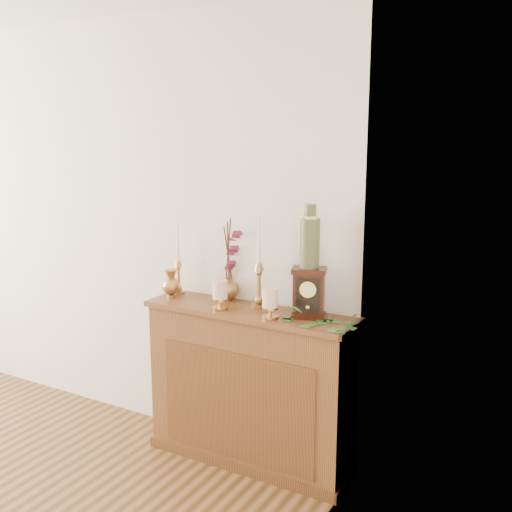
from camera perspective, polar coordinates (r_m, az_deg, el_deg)
The scene contains 10 objects.
console_shelf at distance 3.54m, azimuth -0.64°, elevation -12.75°, with size 1.24×0.34×0.93m.
candlestick_left at distance 3.68m, azimuth -7.39°, elevation -1.48°, with size 0.07×0.07×0.43m.
candlestick_center at distance 3.35m, azimuth 0.28°, elevation -2.10°, with size 0.09×0.09×0.53m.
bud_vase at distance 3.61m, azimuth -8.09°, elevation -2.66°, with size 0.11×0.11×0.17m.
ginger_jar at distance 3.51m, azimuth -2.31°, elevation -0.64°, with size 0.20×0.22×0.49m.
pillar_candle_left at distance 3.34m, azimuth -3.44°, elevation -3.56°, with size 0.09×0.09×0.18m.
pillar_candle_right at distance 3.17m, azimuth 1.34°, elevation -4.39°, with size 0.09×0.09×0.18m.
ivy_garland at distance 3.11m, azimuth 6.25°, elevation -6.35°, with size 0.51×0.23×0.09m.
mantel_clock at distance 3.20m, azimuth 5.06°, elevation -3.54°, with size 0.21×0.18×0.27m.
ceramic_vase at distance 3.14m, azimuth 5.16°, elevation 1.57°, with size 0.10×0.10×0.34m.
Camera 1 is at (3.02, -0.69, 1.90)m, focal length 42.00 mm.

